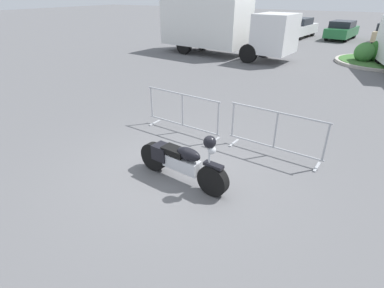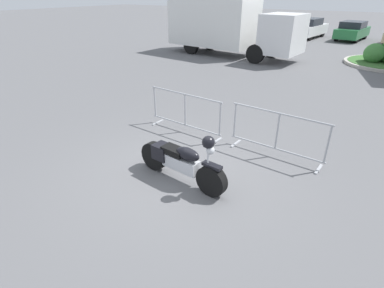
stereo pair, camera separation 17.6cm
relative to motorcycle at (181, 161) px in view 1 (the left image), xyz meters
name	(u,v)px [view 1 (the left image)]	position (x,y,z in m)	size (l,w,h in m)	color
ground_plane	(180,172)	(-0.20, 0.24, -0.45)	(120.00, 120.00, 0.00)	#5B5B5E
motorcycle	(181,161)	(0.00, 0.00, 0.00)	(2.09, 0.41, 1.18)	black
crowd_barrier_near	(183,113)	(-1.23, 1.98, 0.11)	(2.24, 0.57, 1.07)	#9EA0A5
crowd_barrier_far	(275,133)	(1.23, 1.98, 0.11)	(2.24, 0.57, 1.07)	#9EA0A5
box_truck	(219,25)	(-5.30, 12.17, 1.19)	(7.88, 2.97, 2.98)	white
parked_car_blue	(228,23)	(-9.39, 22.34, 0.29)	(2.24, 4.46, 1.45)	#284799
parked_car_yellow	(262,25)	(-6.23, 22.49, 0.26)	(2.16, 4.30, 1.40)	yellow
parked_car_white	(298,28)	(-3.07, 22.06, 0.30)	(2.27, 4.52, 1.47)	white
parked_car_green	(342,30)	(0.08, 22.56, 0.24)	(2.09, 4.15, 1.35)	#236B38
planter_island	(376,57)	(2.79, 14.22, -0.12)	(4.12, 4.12, 1.18)	#ADA89E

